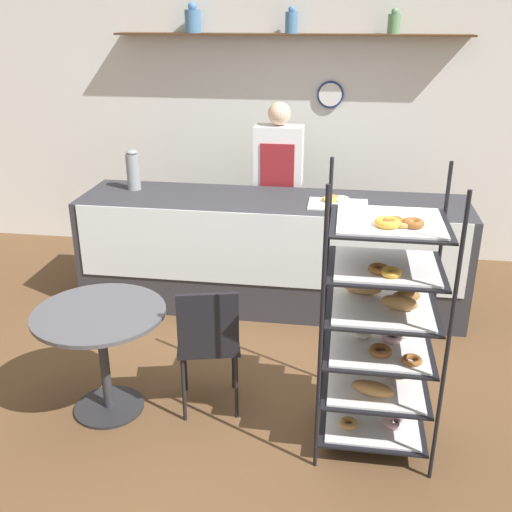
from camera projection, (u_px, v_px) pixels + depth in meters
ground_plane at (245, 392)px, 4.01m from camera, size 14.00×14.00×0.00m
back_wall at (289, 120)px, 5.91m from camera, size 10.00×0.30×2.70m
display_counter at (272, 252)px, 5.07m from camera, size 3.18×0.77×0.94m
pastry_rack at (381, 328)px, 3.29m from camera, size 0.65×0.57×1.64m
person_worker at (278, 186)px, 5.41m from camera, size 0.43×0.23×1.64m
cafe_table at (101, 336)px, 3.65m from camera, size 0.80×0.80×0.70m
cafe_chair at (208, 337)px, 3.63m from camera, size 0.46×0.46×0.88m
coffee_carafe at (133, 170)px, 5.10m from camera, size 0.11×0.11×0.35m
donut_tray_counter at (336, 202)px, 4.78m from camera, size 0.47×0.31×0.05m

